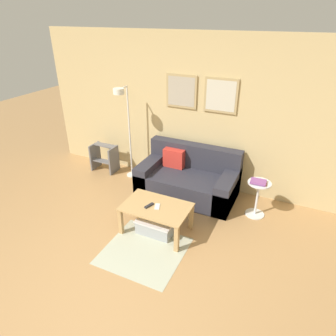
{
  "coord_description": "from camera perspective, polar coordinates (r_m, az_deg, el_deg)",
  "views": [
    {
      "loc": [
        1.73,
        -1.7,
        2.78
      ],
      "look_at": [
        0.16,
        1.65,
        0.85
      ],
      "focal_mm": 32.0,
      "sensor_mm": 36.0,
      "label": 1
    }
  ],
  "objects": [
    {
      "name": "couch",
      "position": [
        5.06,
        3.85,
        -2.14
      ],
      "size": [
        1.61,
        0.87,
        0.8
      ],
      "color": "#2D2D38",
      "rests_on": "ground_plane"
    },
    {
      "name": "book_stack",
      "position": [
        4.54,
        16.85,
        -2.53
      ],
      "size": [
        0.24,
        0.18,
        0.04
      ],
      "color": "#B73333",
      "rests_on": "side_table"
    },
    {
      "name": "storage_bin",
      "position": [
        4.32,
        -2.11,
        -10.68
      ],
      "size": [
        0.52,
        0.41,
        0.21
      ],
      "color": "#9EA3A8",
      "rests_on": "ground_plane"
    },
    {
      "name": "cell_phone",
      "position": [
        4.12,
        -2.06,
        -7.34
      ],
      "size": [
        0.11,
        0.15,
        0.01
      ],
      "primitive_type": "cube",
      "rotation": [
        0.0,
        0.0,
        0.37
      ],
      "color": "silver",
      "rests_on": "coffee_table"
    },
    {
      "name": "ground_plane",
      "position": [
        3.69,
        -14.4,
        -22.49
      ],
      "size": [
        16.0,
        16.0,
        0.0
      ],
      "primitive_type": "plane",
      "color": "tan"
    },
    {
      "name": "coffee_table",
      "position": [
        4.18,
        -2.26,
        -8.12
      ],
      "size": [
        0.92,
        0.6,
        0.42
      ],
      "color": "tan",
      "rests_on": "ground_plane"
    },
    {
      "name": "side_table",
      "position": [
        4.69,
        16.69,
        -5.08
      ],
      "size": [
        0.34,
        0.34,
        0.57
      ],
      "color": "white",
      "rests_on": "ground_plane"
    },
    {
      "name": "floor_lamp",
      "position": [
        5.21,
        -8.35,
        9.52
      ],
      "size": [
        0.2,
        0.44,
        1.7
      ],
      "color": "white",
      "rests_on": "ground_plane"
    },
    {
      "name": "remote_control",
      "position": [
        4.14,
        -3.61,
        -7.15
      ],
      "size": [
        0.09,
        0.15,
        0.02
      ],
      "primitive_type": "cube",
      "rotation": [
        0.0,
        0.0,
        -0.33
      ],
      "color": "#232328",
      "rests_on": "coffee_table"
    },
    {
      "name": "step_stool",
      "position": [
        5.95,
        -12.03,
        2.05
      ],
      "size": [
        0.47,
        0.31,
        0.52
      ],
      "color": "slate",
      "rests_on": "ground_plane"
    },
    {
      "name": "area_rug",
      "position": [
        4.08,
        -4.57,
        -15.42
      ],
      "size": [
        1.01,
        0.98,
        0.01
      ],
      "primitive_type": "cube",
      "color": "#B2B79E",
      "rests_on": "ground_plane"
    },
    {
      "name": "wall_back",
      "position": [
        5.11,
        4.27,
        10.45
      ],
      "size": [
        5.6,
        0.09,
        2.55
      ],
      "color": "tan",
      "rests_on": "ground_plane"
    }
  ]
}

